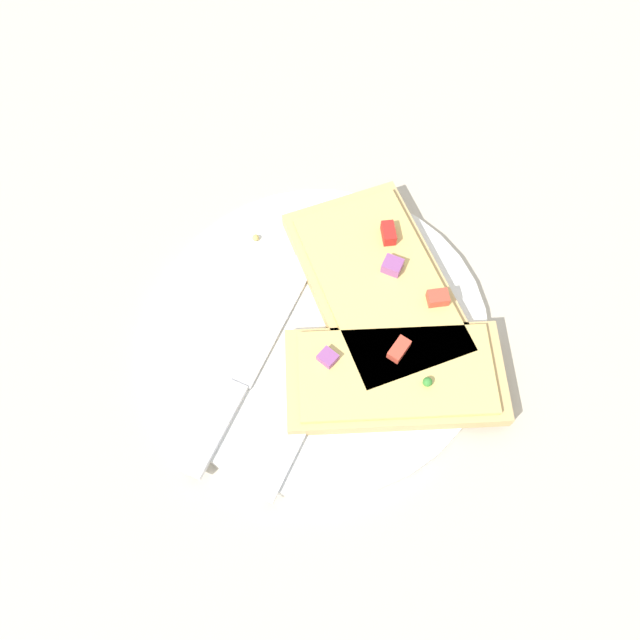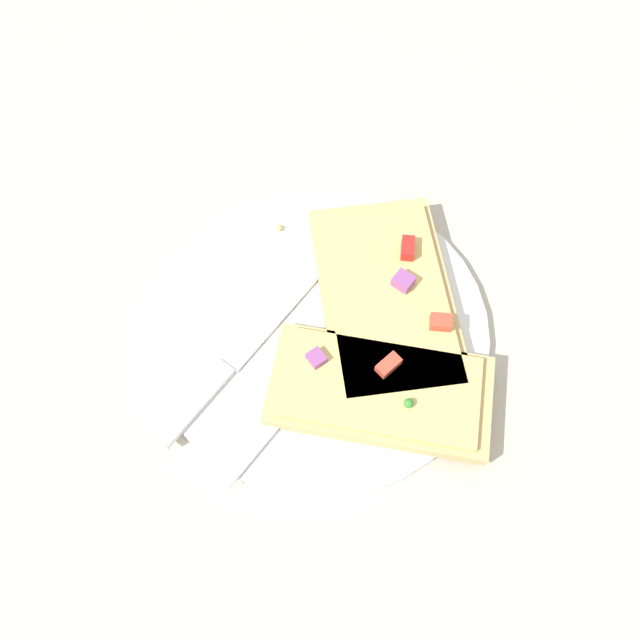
# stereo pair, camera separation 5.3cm
# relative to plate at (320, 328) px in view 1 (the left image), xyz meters

# --- Properties ---
(ground_plane) EXTENTS (4.00, 4.00, 0.00)m
(ground_plane) POSITION_rel_plate_xyz_m (0.00, 0.00, -0.01)
(ground_plane) COLOR #BCB29E
(plate) EXTENTS (0.29, 0.29, 0.01)m
(plate) POSITION_rel_plate_xyz_m (0.00, 0.00, 0.00)
(plate) COLOR white
(plate) RESTS_ON ground
(fork) EXTENTS (0.03, 0.21, 0.01)m
(fork) POSITION_rel_plate_xyz_m (-0.03, 0.03, 0.01)
(fork) COLOR silver
(fork) RESTS_ON plate
(knife) EXTENTS (0.03, 0.21, 0.01)m
(knife) POSITION_rel_plate_xyz_m (0.03, 0.07, 0.01)
(knife) COLOR silver
(knife) RESTS_ON plate
(pizza_slice_main) EXTENTS (0.22, 0.21, 0.03)m
(pizza_slice_main) POSITION_rel_plate_xyz_m (-0.03, -0.05, 0.02)
(pizza_slice_main) COLOR tan
(pizza_slice_main) RESTS_ON plate
(pizza_slice_corner) EXTENTS (0.20, 0.16, 0.03)m
(pizza_slice_corner) POSITION_rel_plate_xyz_m (-0.08, 0.02, 0.02)
(pizza_slice_corner) COLOR tan
(pizza_slice_corner) RESTS_ON plate
(crumb_scatter) EXTENTS (0.17, 0.08, 0.01)m
(crumb_scatter) POSITION_rel_plate_xyz_m (-0.02, -0.01, 0.01)
(crumb_scatter) COLOR tan
(crumb_scatter) RESTS_ON plate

